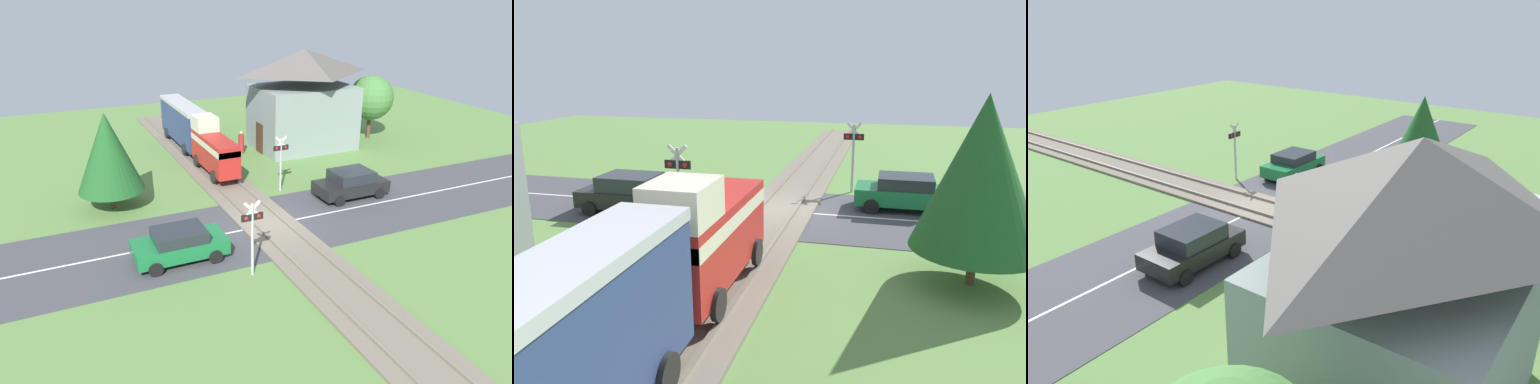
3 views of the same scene
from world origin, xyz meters
The scene contains 12 objects.
ground_plane centered at (0.00, 0.00, 0.00)m, with size 60.00×60.00×0.00m, color #5B8442.
road_surface centered at (0.00, 0.00, 0.01)m, with size 48.00×6.40×0.02m.
track_bed centered at (0.00, 0.00, 0.07)m, with size 2.80×48.00×0.24m.
train centered at (0.00, 11.50, 1.87)m, with size 1.58×12.63×3.18m.
car_near_crossing centered at (-4.86, -1.44, 0.76)m, with size 3.91×1.99×1.42m.
car_far_side centered at (5.70, 1.44, 0.80)m, with size 3.96×2.05×1.53m.
crossing_signal_west_approach centered at (-2.56, -3.80, 2.07)m, with size 0.90×0.18×3.23m.
crossing_signal_east_approach centered at (2.56, 3.80, 2.07)m, with size 0.90×0.18×3.23m.
station_building centered at (7.86, 10.84, 3.40)m, with size 7.25×5.22×6.93m.
pedestrian_by_station centered at (3.27, 11.26, 0.72)m, with size 0.39×0.39×1.59m.
tree_by_station centered at (13.72, 10.80, 3.11)m, with size 3.34×3.34×4.79m.
tree_roadside_hedge centered at (-6.51, 5.27, 3.06)m, with size 3.39×3.39×5.10m.
Camera 1 is at (-9.60, -19.72, 10.70)m, focal length 35.00 mm.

